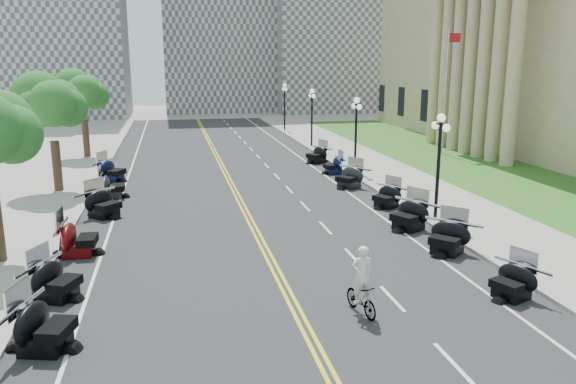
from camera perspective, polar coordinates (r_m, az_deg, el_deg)
ground at (r=21.32m, az=-1.64°, el=-7.23°), size 160.00×160.00×0.00m
road at (r=30.79m, az=-4.94°, el=-0.84°), size 16.00×90.00×0.01m
centerline_yellow_a at (r=30.77m, az=-5.16°, el=-0.84°), size 0.12×90.00×0.00m
centerline_yellow_b at (r=30.80m, az=-4.72°, el=-0.82°), size 0.12×90.00×0.00m
edge_line_north at (r=32.14m, az=6.45°, el=-0.26°), size 0.12×90.00×0.00m
edge_line_south at (r=30.72m, az=-16.88°, el=-1.38°), size 0.12×90.00×0.00m
lane_dash_4 at (r=15.36m, az=16.40°, el=-16.28°), size 0.12×2.00×0.00m
lane_dash_5 at (r=18.58m, az=10.55°, el=-10.59°), size 0.12×2.00×0.00m
lane_dash_6 at (r=22.06m, az=6.62°, el=-6.57°), size 0.12×2.00×0.00m
lane_dash_7 at (r=25.69m, az=3.82°, el=-3.64°), size 0.12×2.00×0.00m
lane_dash_8 at (r=29.42m, az=1.73°, el=-1.44°), size 0.12×2.00×0.00m
lane_dash_9 at (r=33.21m, az=0.12°, el=0.26°), size 0.12×2.00×0.00m
lane_dash_10 at (r=37.04m, az=-1.16°, el=1.61°), size 0.12×2.00×0.00m
lane_dash_11 at (r=40.91m, az=-2.19°, el=2.71°), size 0.12×2.00×0.00m
lane_dash_12 at (r=44.80m, az=-3.06°, el=3.61°), size 0.12×2.00×0.00m
lane_dash_13 at (r=48.71m, az=-3.78°, el=4.37°), size 0.12×2.00×0.00m
lane_dash_14 at (r=52.63m, az=-4.40°, el=5.02°), size 0.12×2.00×0.00m
lane_dash_15 at (r=56.56m, az=-4.93°, el=5.58°), size 0.12×2.00×0.00m
lane_dash_16 at (r=60.50m, az=-5.39°, el=6.06°), size 0.12×2.00×0.00m
lane_dash_17 at (r=64.45m, az=-5.80°, el=6.49°), size 0.12×2.00×0.00m
lane_dash_18 at (r=68.41m, az=-6.16°, el=6.86°), size 0.12×2.00×0.00m
lane_dash_19 at (r=72.37m, az=-6.49°, el=7.19°), size 0.12×2.00×0.00m
sidewalk_north at (r=33.62m, az=13.11°, el=0.18°), size 5.00×90.00×0.15m
sidewalk_south at (r=31.36m, az=-24.36°, el=-1.59°), size 5.00×90.00×0.15m
lawn at (r=43.75m, az=17.09°, el=2.87°), size 9.00×60.00×0.10m
distant_block_a at (r=83.14m, az=-22.75°, el=16.02°), size 18.00×14.00×26.00m
distant_block_b at (r=88.32m, az=-7.25°, el=17.98°), size 16.00×12.00×30.00m
distant_block_c at (r=88.50m, az=5.13°, el=15.42°), size 20.00×14.00×22.00m
street_lamp_2 at (r=27.02m, az=15.02°, el=2.42°), size 0.50×1.20×4.90m
street_lamp_3 at (r=37.97m, az=6.90°, el=5.76°), size 0.50×1.20×4.90m
street_lamp_4 at (r=49.42m, az=2.44°, el=7.54°), size 0.50×1.20×4.90m
street_lamp_5 at (r=61.08m, az=-0.35°, el=8.63°), size 0.50×1.20×4.90m
flagpole at (r=46.95m, az=15.69°, el=9.72°), size 1.10×0.20×10.00m
tree_3 at (r=34.40m, az=-22.89°, el=7.68°), size 4.80×4.80×9.20m
tree_4 at (r=46.21m, az=-20.14°, el=9.05°), size 4.80×4.80×9.20m
motorcycle_n_4 at (r=19.45m, az=21.83°, el=-8.29°), size 2.34×2.34×1.25m
motorcycle_n_5 at (r=23.00m, az=15.92°, el=-4.32°), size 2.90×2.90×1.44m
motorcycle_n_6 at (r=25.76m, az=12.17°, el=-2.17°), size 2.90×2.90×1.49m
motorcycle_n_7 at (r=29.46m, az=9.98°, el=-0.35°), size 2.52×2.52×1.30m
motorcycle_n_8 at (r=33.71m, az=6.23°, el=1.61°), size 2.85×2.85×1.44m
motorcycle_n_9 at (r=37.92m, az=4.64°, el=2.82°), size 1.94×1.94×1.29m
motorcycle_n_10 at (r=41.84m, az=2.95°, el=3.89°), size 2.60×2.60×1.40m
motorcycle_s_4 at (r=16.32m, az=-23.57°, el=-12.18°), size 2.62×2.62×1.49m
motorcycle_s_5 at (r=19.45m, az=-22.52°, el=-8.12°), size 2.65×2.65×1.40m
motorcycle_s_6 at (r=23.36m, az=-20.57°, el=-4.29°), size 2.24×2.24×1.51m
motorcycle_s_7 at (r=28.63m, az=-18.24°, el=-1.00°), size 3.02×3.02×1.50m
motorcycle_s_8 at (r=32.50m, az=-17.48°, el=0.68°), size 2.13×2.13×1.49m
motorcycle_s_9 at (r=36.99m, az=-17.49°, el=2.18°), size 2.94×2.94×1.54m
bicycle at (r=17.22m, az=7.43°, el=-10.71°), size 0.81×1.70×0.98m
cyclist_rider at (r=16.70m, az=7.57°, el=-6.32°), size 0.66×0.43×1.81m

